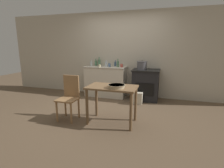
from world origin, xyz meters
name	(u,v)px	position (x,y,z in m)	size (l,w,h in m)	color
ground_plane	(107,112)	(0.00, 0.00, 0.00)	(14.00, 14.00, 0.00)	brown
wall_back	(124,55)	(0.00, 1.58, 1.27)	(8.00, 0.07, 2.55)	beige
counter_cabinet	(106,81)	(-0.49, 1.29, 0.46)	(1.27, 0.55, 0.93)	beige
stove	(146,85)	(0.74, 1.26, 0.45)	(0.76, 0.62, 0.89)	black
work_table	(112,93)	(0.28, -0.52, 0.63)	(0.97, 0.58, 0.76)	brown
chair	(69,96)	(-0.65, -0.58, 0.50)	(0.41, 0.41, 0.93)	#997047
flour_sack	(138,98)	(0.60, 0.81, 0.16)	(0.24, 0.17, 0.32)	beige
stock_pot	(142,65)	(0.63, 1.19, 1.01)	(0.29, 0.29, 0.26)	#4C4C51
mixing_bowl_large	(117,86)	(0.40, -0.61, 0.80)	(0.33, 0.33, 0.06)	tan
bottle_far_left	(118,64)	(-0.11, 1.32, 1.02)	(0.06, 0.06, 0.24)	#517F5B
bottle_left	(96,63)	(-0.87, 1.45, 1.01)	(0.07, 0.07, 0.21)	#517F5B
bottle_mid_left	(106,64)	(-0.48, 1.32, 1.00)	(0.08, 0.08, 0.19)	silver
bottle_center_left	(91,63)	(-0.99, 1.36, 1.00)	(0.06, 0.06, 0.19)	silver
bottle_center	(115,64)	(-0.23, 1.45, 1.00)	(0.06, 0.06, 0.19)	#3D5675
bottle_center_right	(99,62)	(-0.75, 1.42, 1.03)	(0.08, 0.08, 0.27)	#517F5B
cup_mid_right	(100,66)	(-0.60, 1.09, 0.96)	(0.07, 0.07, 0.08)	beige
cup_right	(122,66)	(0.02, 1.26, 0.97)	(0.08, 0.08, 0.10)	#B74C42
cup_far_right	(109,65)	(-0.36, 1.26, 0.98)	(0.07, 0.07, 0.10)	#4C6B99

